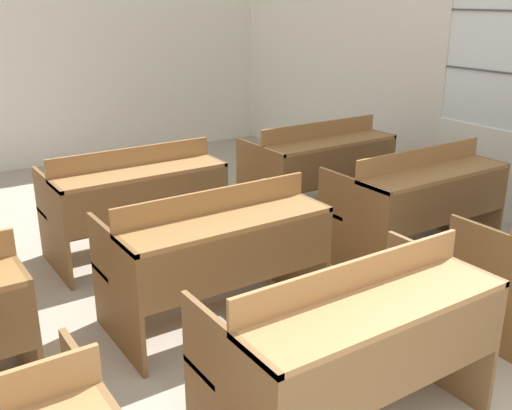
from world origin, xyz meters
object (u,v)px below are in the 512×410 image
bench_second_center (216,251)px  bench_second_right (417,198)px  wastepaper_bin (344,163)px  bench_front_center (352,340)px  bench_third_right (319,164)px  bench_third_center (135,197)px

bench_second_center → bench_second_right: bearing=0.4°
bench_second_center → bench_second_right: (1.80, 0.01, 0.00)m
wastepaper_bin → bench_front_center: bearing=-131.1°
bench_front_center → bench_second_center: size_ratio=1.00×
bench_second_center → bench_second_right: size_ratio=1.00×
bench_second_right → bench_third_right: bearing=90.3°
bench_front_center → bench_second_right: 2.17m
bench_second_center → wastepaper_bin: (2.85, 2.03, -0.34)m
bench_front_center → bench_second_right: bearing=34.5°
bench_third_center → bench_third_right: bearing=-1.1°
bench_second_center → wastepaper_bin: bearing=35.5°
bench_third_center → bench_second_center: bearing=-89.4°
bench_second_right → wastepaper_bin: (1.05, 2.02, -0.34)m
bench_front_center → wastepaper_bin: bearing=48.9°
bench_third_right → wastepaper_bin: bench_third_right is taller
bench_front_center → wastepaper_bin: size_ratio=4.38×
bench_front_center → bench_third_center: same height
bench_front_center → bench_third_right: size_ratio=1.00×
bench_second_center → wastepaper_bin: bench_second_center is taller
bench_second_right → bench_third_right: (-0.01, 1.19, 0.00)m
wastepaper_bin → bench_second_center: bearing=-144.5°
bench_front_center → bench_third_right: (1.78, 2.42, 0.00)m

